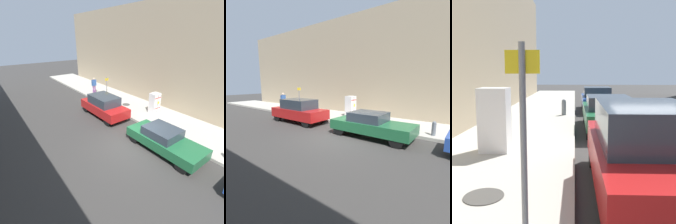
# 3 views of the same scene
# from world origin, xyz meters

# --- Properties ---
(ground_plane) EXTENTS (80.00, 80.00, 0.00)m
(ground_plane) POSITION_xyz_m (0.00, 0.00, 0.00)
(ground_plane) COLOR #383533
(sidewalk_slab) EXTENTS (4.01, 44.00, 0.17)m
(sidewalk_slab) POSITION_xyz_m (-4.58, 0.00, 0.08)
(sidewalk_slab) COLOR #B2ADA0
(sidewalk_slab) RESTS_ON ground
(building_facade_near) EXTENTS (2.04, 39.60, 9.02)m
(building_facade_near) POSITION_xyz_m (-7.60, 0.00, 4.51)
(building_facade_near) COLOR tan
(building_facade_near) RESTS_ON ground
(discarded_refrigerator) EXTENTS (0.78, 0.65, 1.74)m
(discarded_refrigerator) POSITION_xyz_m (-4.75, -2.34, 1.04)
(discarded_refrigerator) COLOR white
(discarded_refrigerator) RESTS_ON sidewalk_slab
(manhole_cover) EXTENTS (0.70, 0.70, 0.02)m
(manhole_cover) POSITION_xyz_m (-4.16, -5.19, 0.18)
(manhole_cover) COLOR #47443F
(manhole_cover) RESTS_ON sidewalk_slab
(street_sign_post) EXTENTS (0.36, 0.07, 2.47)m
(street_sign_post) POSITION_xyz_m (-3.12, -6.89, 1.56)
(street_sign_post) COLOR slate
(street_sign_post) RESTS_ON sidewalk_slab
(pedestrian_walking_far) EXTENTS (0.51, 0.24, 1.78)m
(pedestrian_walking_far) POSITION_xyz_m (-3.65, -10.12, 1.21)
(pedestrian_walking_far) COLOR #7A3D7F
(pedestrian_walking_far) RESTS_ON sidewalk_slab
(parked_suv_red) EXTENTS (1.91, 4.50, 1.76)m
(parked_suv_red) POSITION_xyz_m (-1.28, -4.72, 0.91)
(parked_suv_red) COLOR red
(parked_suv_red) RESTS_ON ground
(parked_sedan_green) EXTENTS (1.83, 4.54, 1.40)m
(parked_sedan_green) POSITION_xyz_m (-1.28, 1.35, 0.73)
(parked_sedan_green) COLOR #1E6038
(parked_sedan_green) RESTS_ON ground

